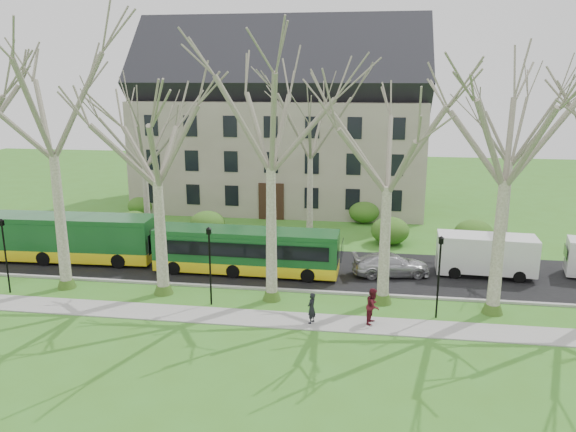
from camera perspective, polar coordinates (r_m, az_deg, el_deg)
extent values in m
plane|color=#3C7621|center=(31.28, 3.48, -8.85)|extent=(120.00, 120.00, 0.00)
cube|color=gray|center=(28.99, 3.05, -10.71)|extent=(70.00, 2.00, 0.06)
cube|color=black|center=(36.39, 4.23, -5.46)|extent=(80.00, 8.00, 0.06)
cube|color=#A5A39E|center=(32.64, 3.71, -7.72)|extent=(80.00, 0.25, 0.14)
cube|color=gray|center=(53.86, -0.62, 6.41)|extent=(26.00, 12.00, 10.00)
cylinder|color=black|center=(35.84, -26.72, -3.97)|extent=(0.10, 0.10, 4.00)
cube|color=black|center=(35.29, -27.10, -0.64)|extent=(0.22, 0.22, 0.30)
cylinder|color=black|center=(30.68, -7.91, -5.43)|extent=(0.10, 0.10, 4.00)
cube|color=black|center=(30.04, -8.05, -1.56)|extent=(0.22, 0.22, 0.30)
cylinder|color=black|center=(29.76, 15.03, -6.42)|extent=(0.10, 0.10, 4.00)
cube|color=black|center=(29.10, 15.29, -2.44)|extent=(0.22, 0.22, 0.30)
ellipsoid|color=#264F16|center=(46.03, -15.39, -0.50)|extent=(2.60, 2.60, 2.00)
ellipsoid|color=#264F16|center=(43.99, -8.21, -0.79)|extent=(2.60, 2.60, 2.00)
ellipsoid|color=#264F16|center=(42.26, 10.33, -1.49)|extent=(2.60, 2.60, 2.00)
ellipsoid|color=#264F16|center=(42.93, 18.35, -1.75)|extent=(2.60, 2.60, 2.00)
ellipsoid|color=#264F16|center=(52.16, -14.80, 1.22)|extent=(2.60, 2.60, 2.00)
ellipsoid|color=#264F16|center=(48.04, 7.73, 0.49)|extent=(2.60, 2.60, 2.00)
imported|color=#B2B1B7|center=(35.62, 10.42, -4.87)|extent=(5.06, 2.84, 1.39)
imported|color=black|center=(28.51, 2.41, -9.32)|extent=(0.59, 0.69, 1.60)
imported|color=#50121B|center=(28.74, 8.63, -9.02)|extent=(0.90, 1.04, 1.83)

